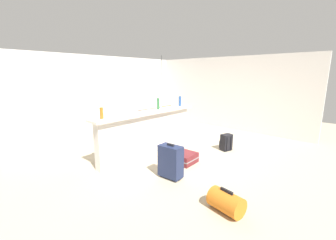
% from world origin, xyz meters
% --- Properties ---
extents(ground_plane, '(13.00, 13.00, 0.05)m').
position_xyz_m(ground_plane, '(0.00, 0.00, -0.03)').
color(ground_plane, '#BCAD8E').
extents(wall_back, '(6.60, 0.10, 2.50)m').
position_xyz_m(wall_back, '(0.00, 3.05, 1.25)').
color(wall_back, silver).
rests_on(wall_back, ground_plane).
extents(wall_right, '(0.10, 6.00, 2.50)m').
position_xyz_m(wall_right, '(3.05, 0.30, 1.25)').
color(wall_right, silver).
rests_on(wall_right, ground_plane).
extents(partition_half_wall, '(2.80, 0.20, 1.00)m').
position_xyz_m(partition_half_wall, '(-0.58, 0.32, 0.50)').
color(partition_half_wall, silver).
rests_on(partition_half_wall, ground_plane).
extents(bar_countertop, '(2.96, 0.40, 0.05)m').
position_xyz_m(bar_countertop, '(-0.58, 0.32, 1.02)').
color(bar_countertop, white).
rests_on(bar_countertop, partition_half_wall).
extents(bottle_amber, '(0.07, 0.07, 0.23)m').
position_xyz_m(bottle_amber, '(-1.79, 0.37, 1.16)').
color(bottle_amber, '#9E661E').
rests_on(bottle_amber, bar_countertop).
extents(bottle_clear, '(0.07, 0.07, 0.28)m').
position_xyz_m(bottle_clear, '(-1.00, 0.37, 1.19)').
color(bottle_clear, silver).
rests_on(bottle_clear, bar_countertop).
extents(bottle_green, '(0.06, 0.06, 0.29)m').
position_xyz_m(bottle_green, '(-0.21, 0.34, 1.19)').
color(bottle_green, '#2D6B38').
rests_on(bottle_green, bar_countertop).
extents(bottle_blue, '(0.08, 0.08, 0.27)m').
position_xyz_m(bottle_blue, '(0.63, 0.32, 1.18)').
color(bottle_blue, '#284C89').
rests_on(bottle_blue, bar_countertop).
extents(dining_table, '(1.10, 0.80, 0.74)m').
position_xyz_m(dining_table, '(1.12, 1.64, 0.65)').
color(dining_table, '#332319').
rests_on(dining_table, ground_plane).
extents(dining_chair_near_partition, '(0.42, 0.42, 0.93)m').
position_xyz_m(dining_chair_near_partition, '(1.04, 1.09, 0.52)').
color(dining_chair_near_partition, '#9E754C').
rests_on(dining_chair_near_partition, ground_plane).
extents(pendant_lamp, '(0.34, 0.34, 0.84)m').
position_xyz_m(pendant_lamp, '(1.19, 1.55, 1.78)').
color(pendant_lamp, black).
extents(suitcase_flat_maroon, '(0.52, 0.84, 0.22)m').
position_xyz_m(suitcase_flat_maroon, '(-0.47, -0.58, 0.11)').
color(suitcase_flat_maroon, maroon).
rests_on(suitcase_flat_maroon, ground_plane).
extents(backpack_black, '(0.32, 0.30, 0.42)m').
position_xyz_m(backpack_black, '(0.88, -1.00, 0.20)').
color(backpack_black, black).
rests_on(backpack_black, ground_plane).
extents(suitcase_upright_navy, '(0.26, 0.45, 0.67)m').
position_xyz_m(suitcase_upright_navy, '(-1.21, -0.95, 0.33)').
color(suitcase_upright_navy, '#1E284C').
rests_on(suitcase_upright_navy, ground_plane).
extents(duffel_bag_orange, '(0.38, 0.53, 0.34)m').
position_xyz_m(duffel_bag_orange, '(-1.47, -2.22, 0.15)').
color(duffel_bag_orange, orange).
rests_on(duffel_bag_orange, ground_plane).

